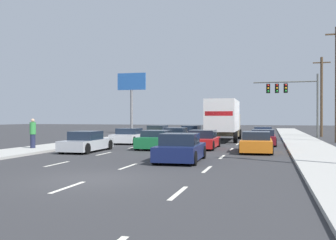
{
  "coord_description": "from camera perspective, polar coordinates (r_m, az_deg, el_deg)",
  "views": [
    {
      "loc": [
        5.85,
        -11.85,
        2.09
      ],
      "look_at": [
        -0.72,
        12.75,
        1.92
      ],
      "focal_mm": 40.89,
      "sensor_mm": 36.0,
      "label": 1
    }
  ],
  "objects": [
    {
      "name": "car_red",
      "position": [
        25.94,
        5.18,
        -3.01
      ],
      "size": [
        2.02,
        4.41,
        1.24
      ],
      "color": "red",
      "rests_on": "ground_plane"
    },
    {
      "name": "box_truck",
      "position": [
        34.18,
        8.34,
        0.31
      ],
      "size": [
        2.74,
        8.72,
        3.59
      ],
      "color": "white",
      "rests_on": "ground_plane"
    },
    {
      "name": "car_orange",
      "position": [
        23.61,
        13.04,
        -3.3
      ],
      "size": [
        1.96,
        4.4,
        1.25
      ],
      "color": "orange",
      "rests_on": "ground_plane"
    },
    {
      "name": "car_blue",
      "position": [
        37.52,
        13.95,
        -2.0
      ],
      "size": [
        2.0,
        4.33,
        1.19
      ],
      "color": "#1E389E",
      "rests_on": "ground_plane"
    },
    {
      "name": "car_yellow",
      "position": [
        38.74,
        -1.55,
        -1.84
      ],
      "size": [
        1.96,
        4.46,
        1.3
      ],
      "color": "yellow",
      "rests_on": "ground_plane"
    },
    {
      "name": "lane_markings",
      "position": [
        35.82,
        5.54,
        -2.97
      ],
      "size": [
        6.94,
        62.0,
        0.01
      ],
      "color": "silver",
      "rests_on": "ground_plane"
    },
    {
      "name": "car_silver",
      "position": [
        24.01,
        -12.05,
        -3.29
      ],
      "size": [
        1.87,
        4.44,
        1.26
      ],
      "color": "#B7BABF",
      "rests_on": "ground_plane"
    },
    {
      "name": "roadside_billboard",
      "position": [
        51.13,
        -5.45,
        4.4
      ],
      "size": [
        3.91,
        0.36,
        7.99
      ],
      "color": "slate",
      "rests_on": "ground_plane"
    },
    {
      "name": "sidewalk_right",
      "position": [
        32.02,
        19.74,
        -3.26
      ],
      "size": [
        3.14,
        80.0,
        0.14
      ],
      "primitive_type": "cube",
      "color": "#B2AFA8",
      "rests_on": "ground_plane"
    },
    {
      "name": "sidewalk_left",
      "position": [
        34.99,
        -9.32,
        -2.94
      ],
      "size": [
        3.14,
        80.0,
        0.14
      ],
      "primitive_type": "cube",
      "color": "#B2AFA8",
      "rests_on": "ground_plane"
    },
    {
      "name": "car_maroon",
      "position": [
        29.83,
        13.97,
        -2.58
      ],
      "size": [
        1.96,
        4.55,
        1.19
      ],
      "color": "maroon",
      "rests_on": "ground_plane"
    },
    {
      "name": "traffic_signal_mast",
      "position": [
        41.41,
        17.36,
        4.04
      ],
      "size": [
        6.45,
        0.69,
        6.53
      ],
      "color": "#595B56",
      "rests_on": "ground_plane"
    },
    {
      "name": "utility_pole_far",
      "position": [
        44.67,
        21.92,
        3.38
      ],
      "size": [
        1.8,
        0.28,
        8.63
      ],
      "color": "brown",
      "rests_on": "ground_plane"
    },
    {
      "name": "ground_plane",
      "position": [
        37.37,
        5.93,
        -2.83
      ],
      "size": [
        140.0,
        140.0,
        0.0
      ],
      "primitive_type": "plane",
      "color": "#333335"
    },
    {
      "name": "car_green",
      "position": [
        25.64,
        -1.72,
        -3.01
      ],
      "size": [
        2.03,
        4.23,
        1.23
      ],
      "color": "#196B38",
      "rests_on": "ground_plane"
    },
    {
      "name": "car_gray",
      "position": [
        37.91,
        3.53,
        -1.89
      ],
      "size": [
        1.9,
        4.43,
        1.3
      ],
      "color": "slate",
      "rests_on": "ground_plane"
    },
    {
      "name": "car_white",
      "position": [
        31.18,
        -5.76,
        -2.44
      ],
      "size": [
        2.09,
        4.51,
        1.22
      ],
      "color": "white",
      "rests_on": "ground_plane"
    },
    {
      "name": "car_navy",
      "position": [
        18.21,
        1.87,
        -4.33
      ],
      "size": [
        2.08,
        4.08,
        1.34
      ],
      "color": "#141E4C",
      "rests_on": "ground_plane"
    },
    {
      "name": "car_black",
      "position": [
        31.52,
        1.29,
        -2.39
      ],
      "size": [
        1.88,
        4.3,
        1.25
      ],
      "color": "black",
      "rests_on": "ground_plane"
    },
    {
      "name": "pedestrian_near_corner",
      "position": [
        25.92,
        -19.51,
        -1.87
      ],
      "size": [
        0.38,
        0.38,
        1.88
      ],
      "color": "#1E233F",
      "rests_on": "sidewalk_left"
    }
  ]
}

